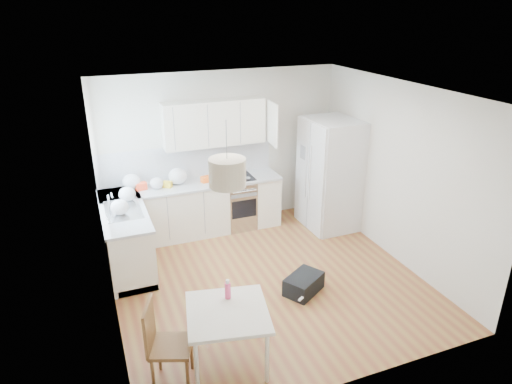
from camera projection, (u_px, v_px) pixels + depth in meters
floor at (267, 279)px, 6.60m from camera, size 4.20×4.20×0.00m
ceiling at (269, 91)px, 5.56m from camera, size 4.20×4.20×0.00m
wall_back at (221, 150)px, 7.89m from camera, size 4.20×0.00×4.20m
wall_left at (104, 218)px, 5.37m from camera, size 0.00×4.20×4.20m
wall_right at (398, 173)px, 6.79m from camera, size 0.00×4.20×4.20m
window_glassblock at (95, 158)px, 6.21m from camera, size 0.02×1.00×1.00m
cabinets_back at (194, 210)px, 7.77m from camera, size 3.00×0.60×0.88m
cabinets_left at (126, 237)px, 6.85m from camera, size 0.60×1.80×0.88m
counter_back at (193, 185)px, 7.60m from camera, size 3.02×0.64×0.04m
counter_left at (123, 210)px, 6.68m from camera, size 0.64×1.82×0.04m
backsplash_back at (187, 162)px, 7.73m from camera, size 3.00×0.01×0.58m
backsplash_left at (99, 193)px, 6.46m from camera, size 0.01×1.80×0.58m
upper_cabinets at (214, 123)px, 7.50m from camera, size 1.70×0.32×0.75m
range_oven at (238, 203)px, 8.04m from camera, size 0.50×0.61×0.88m
sink at (123, 210)px, 6.63m from camera, size 0.50×0.80×0.16m
refrigerator at (330, 174)px, 7.88m from camera, size 0.93×0.98×1.93m
dining_table at (228, 316)px, 4.86m from camera, size 1.01×1.01×0.68m
dining_chair at (171, 344)px, 4.64m from camera, size 0.52×0.52×0.97m
drink_bottle at (228, 289)px, 5.00m from camera, size 0.09×0.09×0.23m
gym_bag at (304, 284)px, 6.27m from camera, size 0.65×0.59×0.25m
pendant_lamp at (227, 173)px, 4.41m from camera, size 0.42×0.42×0.28m
grocery_bag_a at (131, 182)px, 7.30m from camera, size 0.29×0.25×0.26m
grocery_bag_b at (157, 183)px, 7.33m from camera, size 0.21×0.18×0.19m
grocery_bag_c at (178, 176)px, 7.52m from camera, size 0.30×0.26×0.27m
grocery_bag_d at (127, 194)px, 6.88m from camera, size 0.25×0.21×0.22m
grocery_bag_e at (120, 207)px, 6.43m from camera, size 0.25×0.22×0.23m
snack_orange at (206, 179)px, 7.63m from camera, size 0.17×0.12×0.10m
snack_yellow at (167, 184)px, 7.42m from camera, size 0.17×0.16×0.10m
snack_red at (141, 186)px, 7.31m from camera, size 0.19×0.14×0.12m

